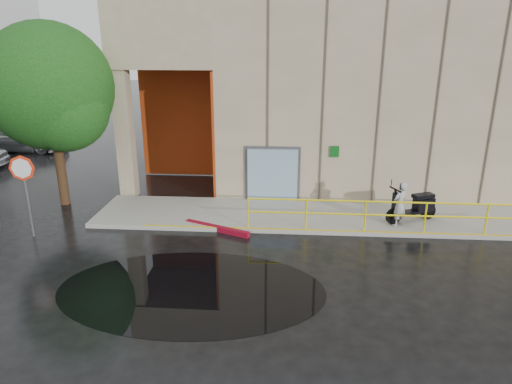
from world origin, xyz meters
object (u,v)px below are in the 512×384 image
Objects in this scene: scooter at (414,197)px; car_c at (20,137)px; tree_near at (53,92)px; stop_sign at (24,179)px; red_curb at (217,228)px; person at (400,204)px.

scooter is 21.73m from car_c.
scooter is at bearing -5.21° from tree_near.
car_c is 0.77× the size of tree_near.
red_curb is (5.87, 0.87, -1.87)m from stop_sign.
stop_sign is at bearing -85.19° from tree_near.
person is 6.10m from red_curb.
scooter is 0.38× the size of car_c.
person is at bearing -165.37° from scooter.
tree_near reaches higher than stop_sign.
scooter is 0.83× the size of red_curb.
car_c is at bearing 140.56° from red_curb.
stop_sign is (-12.42, -1.84, 0.94)m from scooter.
tree_near reaches higher than car_c.
stop_sign is at bearing -150.22° from car_c.
car_c is at bearing -66.05° from person.
car_c is (-7.04, 11.49, -1.21)m from stop_sign.
person is 12.70m from tree_near.
tree_near is at bearing -143.08° from car_c.
person is 0.68m from scooter.
stop_sign is 3.80m from tree_near.
tree_near is (-12.14, 1.56, 3.37)m from person.
stop_sign is at bearing -31.19° from person.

